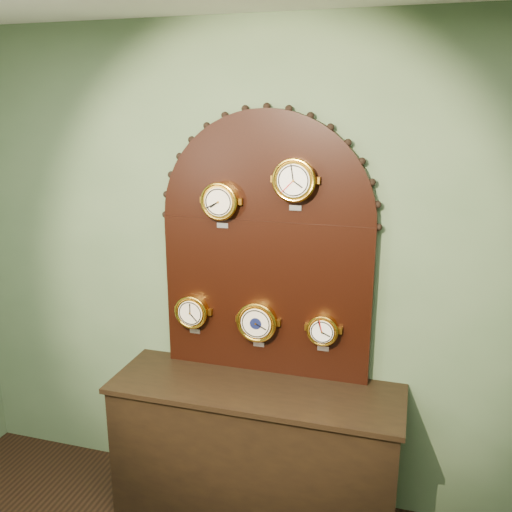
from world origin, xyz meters
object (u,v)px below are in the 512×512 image
(hygrometer, at_px, (192,311))
(barometer, at_px, (257,322))
(shop_counter, at_px, (255,454))
(display_board, at_px, (266,239))
(roman_clock, at_px, (220,201))
(tide_clock, at_px, (323,330))
(arabic_clock, at_px, (295,180))

(hygrometer, height_order, barometer, same)
(shop_counter, height_order, display_board, display_board)
(hygrometer, bearing_deg, roman_clock, -0.07)
(display_board, height_order, roman_clock, display_board)
(barometer, relative_size, tide_clock, 1.25)
(shop_counter, xyz_separation_m, roman_clock, (-0.24, 0.15, 1.44))
(shop_counter, height_order, hygrometer, hygrometer)
(roman_clock, xyz_separation_m, barometer, (0.21, -0.00, -0.68))
(roman_clock, height_order, tide_clock, roman_clock)
(display_board, height_order, barometer, display_board)
(display_board, relative_size, arabic_clock, 5.41)
(arabic_clock, bearing_deg, tide_clock, 0.49)
(arabic_clock, relative_size, tide_clock, 1.24)
(display_board, height_order, tide_clock, display_board)
(display_board, height_order, arabic_clock, display_board)
(shop_counter, bearing_deg, hygrometer, 160.29)
(hygrometer, xyz_separation_m, barometer, (0.40, -0.00, -0.02))
(shop_counter, distance_m, hygrometer, 0.90)
(barometer, bearing_deg, display_board, 64.64)
(display_board, distance_m, barometer, 0.48)
(shop_counter, distance_m, roman_clock, 1.47)
(roman_clock, height_order, barometer, roman_clock)
(barometer, distance_m, tide_clock, 0.38)
(shop_counter, bearing_deg, tide_clock, 24.19)
(shop_counter, bearing_deg, arabic_clock, 42.09)
(barometer, xyz_separation_m, tide_clock, (0.38, 0.00, -0.01))
(roman_clock, relative_size, tide_clock, 1.15)
(shop_counter, distance_m, barometer, 0.77)
(shop_counter, bearing_deg, barometer, 101.71)
(roman_clock, xyz_separation_m, tide_clock, (0.59, 0.00, -0.69))
(display_board, distance_m, tide_clock, 0.59)
(hygrometer, bearing_deg, tide_clock, 0.05)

